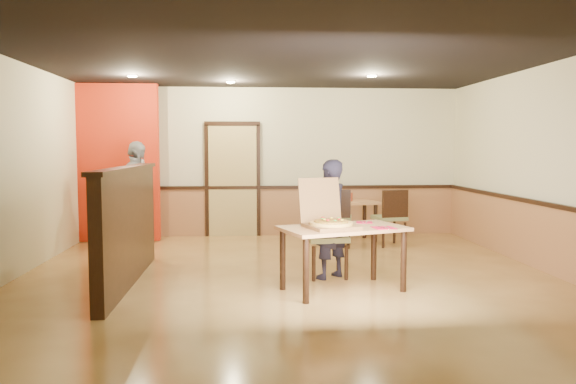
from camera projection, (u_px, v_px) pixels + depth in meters
name	position (u px, v px, depth m)	size (l,w,h in m)	color
floor	(289.00, 277.00, 7.29)	(7.00, 7.00, 0.00)	tan
ceiling	(289.00, 58.00, 7.06)	(7.00, 7.00, 0.00)	black
wall_back	(275.00, 162.00, 10.65)	(7.00, 7.00, 0.00)	beige
wall_left	(6.00, 170.00, 6.91)	(7.00, 7.00, 0.00)	beige
wall_right	(552.00, 168.00, 7.44)	(7.00, 7.00, 0.00)	beige
wainscot_back	(275.00, 212.00, 10.70)	(7.00, 0.04, 0.90)	#9B663E
chair_rail_back	(275.00, 187.00, 10.64)	(7.00, 0.06, 0.06)	black
wainscot_right	(547.00, 239.00, 7.51)	(0.04, 7.00, 0.90)	#9B663E
chair_rail_right	(547.00, 204.00, 7.47)	(0.06, 7.00, 0.06)	black
back_door	(233.00, 181.00, 10.58)	(0.90, 0.06, 2.10)	tan
booth_partition	(128.00, 224.00, 6.88)	(0.20, 3.10, 1.44)	black
red_accent_panel	(113.00, 163.00, 9.94)	(1.60, 0.20, 2.78)	red
spot_a	(132.00, 76.00, 8.68)	(0.14, 0.14, 0.02)	#F8E7AE
spot_b	(231.00, 82.00, 9.49)	(0.14, 0.14, 0.02)	#F8E7AE
spot_c	(372.00, 76.00, 8.66)	(0.14, 0.14, 0.02)	#F8E7AE
main_table	(343.00, 236.00, 6.53)	(1.60, 1.22, 0.76)	#B9824E
diner_chair	(325.00, 233.00, 7.32)	(0.55, 0.55, 1.03)	olive
side_chair_left	(337.00, 215.00, 9.42)	(0.57, 0.57, 0.98)	olive
side_chair_right	(391.00, 215.00, 9.49)	(0.56, 0.56, 0.97)	olive
side_table	(357.00, 211.00, 10.07)	(0.77, 0.77, 0.71)	#B9824E
diner	(330.00, 219.00, 7.15)	(0.56, 0.37, 1.53)	black
passerby	(137.00, 194.00, 9.39)	(1.05, 0.43, 1.78)	gray
pizza_box	(329.00, 221.00, 6.45)	(0.69, 0.75, 0.56)	brown
pizza	(331.00, 223.00, 6.40)	(0.49, 0.49, 0.03)	#E9BC55
napkin_near	(384.00, 228.00, 6.42)	(0.27, 0.27, 0.01)	red
napkin_far	(364.00, 222.00, 6.89)	(0.23, 0.23, 0.01)	red
condiment	(351.00, 197.00, 10.09)	(0.06, 0.06, 0.15)	maroon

